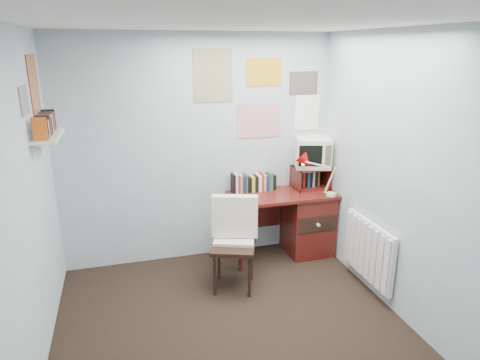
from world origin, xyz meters
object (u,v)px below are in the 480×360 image
object	(u,v)px
desk_chair	(233,247)
wall_shelf	(48,136)
desk_lamp	(332,178)
tv_riser	(310,177)
crt_tv	(313,151)
radiator	(369,250)
desk	(303,220)

from	to	relation	value
desk_chair	wall_shelf	distance (m)	1.97
desk_chair	desk_lamp	distance (m)	1.36
wall_shelf	desk_lamp	bearing A→B (deg)	3.28
desk_lamp	tv_riser	size ratio (longest dim) A/B	1.05
crt_tv	radiator	bearing A→B (deg)	-64.94
desk	radiator	size ratio (longest dim) A/B	1.50
desk	crt_tv	bearing A→B (deg)	43.54
desk	wall_shelf	bearing A→B (deg)	-171.60
tv_riser	crt_tv	size ratio (longest dim) A/B	1.02
desk_lamp	radiator	size ratio (longest dim) A/B	0.53
desk	desk_lamp	distance (m)	0.65
desk_chair	crt_tv	xyz separation A→B (m)	(1.13, 0.68, 0.75)
desk_chair	desk_lamp	bearing A→B (deg)	35.67
desk	desk_chair	bearing A→B (deg)	-151.17
desk_chair	radiator	bearing A→B (deg)	3.97
desk_lamp	radiator	world-z (taller)	desk_lamp
wall_shelf	crt_tv	bearing A→B (deg)	10.66
wall_shelf	tv_riser	bearing A→B (deg)	10.32
desk	wall_shelf	world-z (taller)	wall_shelf
desk	tv_riser	world-z (taller)	tv_riser
tv_riser	radiator	xyz separation A→B (m)	(0.17, -1.04, -0.47)
desk_chair	desk_lamp	xyz separation A→B (m)	(1.22, 0.33, 0.52)
desk_lamp	wall_shelf	distance (m)	2.87
desk	radiator	bearing A→B (deg)	-72.76
tv_riser	radiator	distance (m)	1.15
wall_shelf	radiator	bearing A→B (deg)	-10.89
desk	tv_riser	distance (m)	0.51
desk_chair	tv_riser	world-z (taller)	tv_riser
desk_chair	desk_lamp	world-z (taller)	desk_lamp
desk_lamp	radiator	bearing A→B (deg)	-102.97
crt_tv	wall_shelf	world-z (taller)	wall_shelf
desk_chair	wall_shelf	bearing A→B (deg)	-165.42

